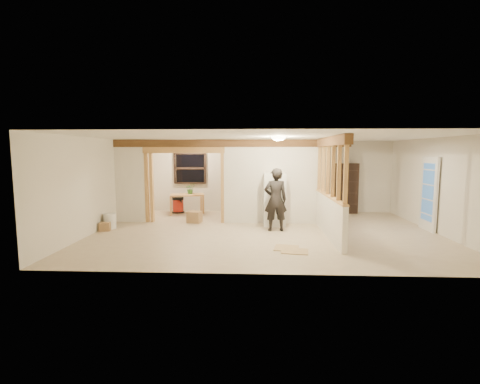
{
  "coord_description": "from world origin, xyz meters",
  "views": [
    {
      "loc": [
        -0.25,
        -9.12,
        2.12
      ],
      "look_at": [
        -0.69,
        0.4,
        1.02
      ],
      "focal_mm": 26.0,
      "sensor_mm": 36.0,
      "label": 1
    }
  ],
  "objects_px": {
    "woman": "(276,200)",
    "shop_vac": "(178,205)",
    "work_table": "(187,204)",
    "bookshelf": "(345,188)",
    "refrigerator": "(275,200)"
  },
  "relations": [
    {
      "from": "work_table",
      "to": "bookshelf",
      "type": "xyz_separation_m",
      "value": [
        5.42,
        0.56,
        0.52
      ]
    },
    {
      "from": "woman",
      "to": "work_table",
      "type": "height_order",
      "value": "woman"
    },
    {
      "from": "shop_vac",
      "to": "bookshelf",
      "type": "height_order",
      "value": "bookshelf"
    },
    {
      "from": "refrigerator",
      "to": "bookshelf",
      "type": "height_order",
      "value": "bookshelf"
    },
    {
      "from": "work_table",
      "to": "bookshelf",
      "type": "height_order",
      "value": "bookshelf"
    },
    {
      "from": "refrigerator",
      "to": "work_table",
      "type": "height_order",
      "value": "refrigerator"
    },
    {
      "from": "shop_vac",
      "to": "refrigerator",
      "type": "bearing_deg",
      "value": -31.13
    },
    {
      "from": "refrigerator",
      "to": "bookshelf",
      "type": "distance_m",
      "value": 3.37
    },
    {
      "from": "refrigerator",
      "to": "woman",
      "type": "height_order",
      "value": "woman"
    },
    {
      "from": "woman",
      "to": "shop_vac",
      "type": "distance_m",
      "value": 4.25
    },
    {
      "from": "refrigerator",
      "to": "woman",
      "type": "distance_m",
      "value": 0.7
    },
    {
      "from": "woman",
      "to": "shop_vac",
      "type": "relative_size",
      "value": 2.98
    },
    {
      "from": "woman",
      "to": "bookshelf",
      "type": "distance_m",
      "value": 3.86
    },
    {
      "from": "refrigerator",
      "to": "shop_vac",
      "type": "bearing_deg",
      "value": 148.87
    },
    {
      "from": "woman",
      "to": "bookshelf",
      "type": "relative_size",
      "value": 0.98
    }
  ]
}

